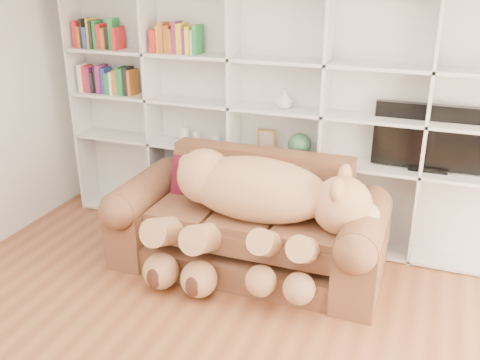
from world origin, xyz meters
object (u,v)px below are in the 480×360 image
at_px(gift_box, 343,283).
at_px(sofa, 249,228).
at_px(tv, 432,138).
at_px(teddy_bear, 254,205).

bearing_deg(gift_box, sofa, 168.97).
xyz_separation_m(gift_box, tv, (0.54, 0.88, 1.05)).
relative_size(sofa, gift_box, 9.05).
distance_m(teddy_bear, tv, 1.66).
bearing_deg(teddy_bear, gift_box, -4.67).
xyz_separation_m(teddy_bear, gift_box, (0.77, 0.03, -0.59)).
bearing_deg(tv, sofa, -153.51).
relative_size(teddy_bear, gift_box, 7.05).
relative_size(teddy_bear, tv, 1.85).
height_order(gift_box, tv, tv).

